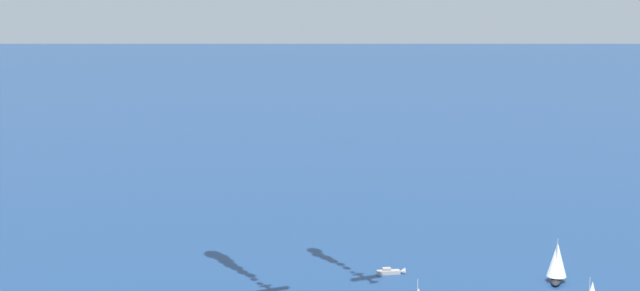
# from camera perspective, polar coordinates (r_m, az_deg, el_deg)

# --- Properties ---
(sailboat_far_port) EXTENTS (7.62, 4.93, 9.47)m
(sailboat_far_port) POSITION_cam_1_polar(r_m,az_deg,el_deg) (196.60, 14.37, -6.94)
(sailboat_far_port) COLOR black
(sailboat_far_port) RESTS_ON ground_plane
(motorboat_inshore) EXTENTS (2.72, 6.23, 1.75)m
(motorboat_inshore) POSITION_cam_1_polar(r_m,az_deg,el_deg) (197.58, 4.47, -7.74)
(motorboat_inshore) COLOR #9E9993
(motorboat_inshore) RESTS_ON ground_plane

